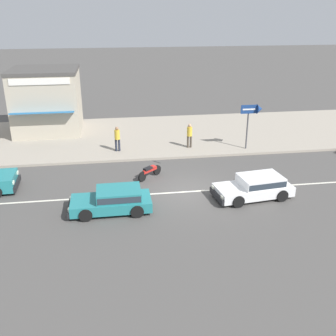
{
  "coord_description": "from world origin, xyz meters",
  "views": [
    {
      "loc": [
        -3.72,
        -18.03,
        8.85
      ],
      "look_at": [
        -0.86,
        1.43,
        0.8
      ],
      "focal_mm": 42.0,
      "sensor_mm": 36.0,
      "label": 1
    }
  ],
  "objects_px": {
    "pedestrian_by_shop": "(117,137)",
    "pedestrian_far_end": "(190,134)",
    "hatchback_white_3": "(256,186)",
    "hatchback_teal_1": "(114,199)",
    "arrow_signboard": "(256,112)",
    "motorcycle_0": "(150,171)",
    "shopfront_corner_warung": "(47,100)"
  },
  "relations": [
    {
      "from": "arrow_signboard",
      "to": "shopfront_corner_warung",
      "type": "distance_m",
      "value": 15.17
    },
    {
      "from": "hatchback_white_3",
      "to": "motorcycle_0",
      "type": "distance_m",
      "value": 5.89
    },
    {
      "from": "arrow_signboard",
      "to": "pedestrian_far_end",
      "type": "relative_size",
      "value": 1.83
    },
    {
      "from": "motorcycle_0",
      "to": "arrow_signboard",
      "type": "bearing_deg",
      "value": 26.06
    },
    {
      "from": "hatchback_white_3",
      "to": "hatchback_teal_1",
      "type": "bearing_deg",
      "value": -176.3
    },
    {
      "from": "arrow_signboard",
      "to": "pedestrian_by_shop",
      "type": "relative_size",
      "value": 1.82
    },
    {
      "from": "shopfront_corner_warung",
      "to": "motorcycle_0",
      "type": "bearing_deg",
      "value": -55.55
    },
    {
      "from": "hatchback_teal_1",
      "to": "pedestrian_by_shop",
      "type": "height_order",
      "value": "pedestrian_by_shop"
    },
    {
      "from": "pedestrian_by_shop",
      "to": "motorcycle_0",
      "type": "bearing_deg",
      "value": -68.83
    },
    {
      "from": "hatchback_teal_1",
      "to": "shopfront_corner_warung",
      "type": "distance_m",
      "value": 14.14
    },
    {
      "from": "hatchback_white_3",
      "to": "arrow_signboard",
      "type": "distance_m",
      "value": 7.36
    },
    {
      "from": "hatchback_white_3",
      "to": "shopfront_corner_warung",
      "type": "relative_size",
      "value": 0.75
    },
    {
      "from": "motorcycle_0",
      "to": "pedestrian_far_end",
      "type": "relative_size",
      "value": 0.86
    },
    {
      "from": "motorcycle_0",
      "to": "pedestrian_far_end",
      "type": "height_order",
      "value": "pedestrian_far_end"
    },
    {
      "from": "hatchback_white_3",
      "to": "pedestrian_far_end",
      "type": "height_order",
      "value": "pedestrian_far_end"
    },
    {
      "from": "motorcycle_0",
      "to": "arrow_signboard",
      "type": "height_order",
      "value": "arrow_signboard"
    },
    {
      "from": "hatchback_white_3",
      "to": "pedestrian_by_shop",
      "type": "relative_size",
      "value": 2.48
    },
    {
      "from": "arrow_signboard",
      "to": "motorcycle_0",
      "type": "bearing_deg",
      "value": -153.94
    },
    {
      "from": "motorcycle_0",
      "to": "pedestrian_by_shop",
      "type": "xyz_separation_m",
      "value": [
        -1.67,
        4.31,
        0.68
      ]
    },
    {
      "from": "arrow_signboard",
      "to": "pedestrian_far_end",
      "type": "bearing_deg",
      "value": 169.24
    },
    {
      "from": "pedestrian_by_shop",
      "to": "pedestrian_far_end",
      "type": "xyz_separation_m",
      "value": [
        4.76,
        0.03,
        -0.01
      ]
    },
    {
      "from": "hatchback_white_3",
      "to": "arrow_signboard",
      "type": "height_order",
      "value": "arrow_signboard"
    },
    {
      "from": "hatchback_white_3",
      "to": "motorcycle_0",
      "type": "relative_size",
      "value": 2.91
    },
    {
      "from": "motorcycle_0",
      "to": "shopfront_corner_warung",
      "type": "relative_size",
      "value": 0.26
    },
    {
      "from": "shopfront_corner_warung",
      "to": "pedestrian_by_shop",
      "type": "bearing_deg",
      "value": -47.18
    },
    {
      "from": "hatchback_white_3",
      "to": "pedestrian_by_shop",
      "type": "bearing_deg",
      "value": 131.79
    },
    {
      "from": "hatchback_white_3",
      "to": "pedestrian_far_end",
      "type": "bearing_deg",
      "value": 104.19
    },
    {
      "from": "motorcycle_0",
      "to": "arrow_signboard",
      "type": "relative_size",
      "value": 0.47
    },
    {
      "from": "arrow_signboard",
      "to": "shopfront_corner_warung",
      "type": "bearing_deg",
      "value": 156.27
    },
    {
      "from": "hatchback_teal_1",
      "to": "arrow_signboard",
      "type": "xyz_separation_m",
      "value": [
        9.33,
        7.14,
        2.05
      ]
    },
    {
      "from": "hatchback_white_3",
      "to": "pedestrian_by_shop",
      "type": "height_order",
      "value": "pedestrian_by_shop"
    },
    {
      "from": "hatchback_teal_1",
      "to": "shopfront_corner_warung",
      "type": "bearing_deg",
      "value": 108.99
    }
  ]
}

